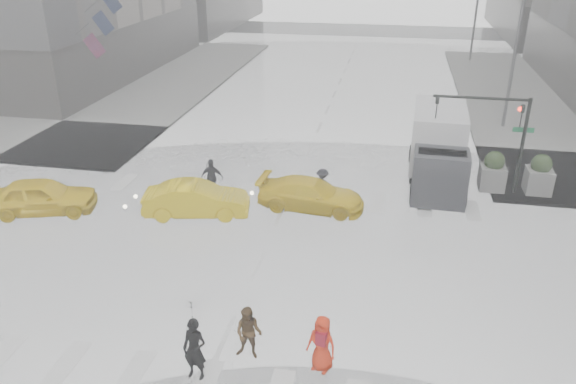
% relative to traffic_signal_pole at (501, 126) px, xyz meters
% --- Properties ---
extents(ground, '(120.00, 120.00, 0.00)m').
position_rel_traffic_signal_pole_xyz_m(ground, '(-9.01, -8.01, -3.22)').
color(ground, black).
rests_on(ground, ground).
extents(sidewalk_nw, '(35.00, 35.00, 0.15)m').
position_rel_traffic_signal_pole_xyz_m(sidewalk_nw, '(-28.51, 9.49, -3.14)').
color(sidewalk_nw, slate).
rests_on(sidewalk_nw, ground).
extents(road_markings, '(18.00, 48.00, 0.01)m').
position_rel_traffic_signal_pole_xyz_m(road_markings, '(-9.01, -8.01, -3.21)').
color(road_markings, silver).
rests_on(road_markings, ground).
extents(traffic_signal_pole, '(4.45, 0.42, 4.50)m').
position_rel_traffic_signal_pole_xyz_m(traffic_signal_pole, '(0.00, 0.00, 0.00)').
color(traffic_signal_pole, black).
rests_on(traffic_signal_pole, ground).
extents(street_lamp_near, '(2.15, 0.22, 9.00)m').
position_rel_traffic_signal_pole_xyz_m(street_lamp_near, '(1.86, 9.99, 1.73)').
color(street_lamp_near, '#59595B').
rests_on(street_lamp_near, ground).
extents(street_lamp_far, '(2.15, 0.22, 9.00)m').
position_rel_traffic_signal_pole_xyz_m(street_lamp_far, '(1.86, 29.99, 1.73)').
color(street_lamp_far, '#59595B').
rests_on(street_lamp_far, ground).
extents(planter_west, '(1.10, 1.10, 1.80)m').
position_rel_traffic_signal_pole_xyz_m(planter_west, '(-2.01, 0.19, -2.23)').
color(planter_west, slate).
rests_on(planter_west, ground).
extents(planter_mid, '(1.10, 1.10, 1.80)m').
position_rel_traffic_signal_pole_xyz_m(planter_mid, '(-0.01, 0.19, -2.23)').
color(planter_mid, slate).
rests_on(planter_mid, ground).
extents(planter_east, '(1.10, 1.10, 1.80)m').
position_rel_traffic_signal_pole_xyz_m(planter_east, '(1.99, 0.19, -2.23)').
color(planter_east, slate).
rests_on(planter_east, ground).
extents(flag_cluster, '(2.87, 3.06, 4.69)m').
position_rel_traffic_signal_pole_xyz_m(flag_cluster, '(-24.09, 10.49, 2.42)').
color(flag_cluster, '#59595B').
rests_on(flag_cluster, ground).
extents(pedestrian_black, '(1.08, 1.10, 2.43)m').
position_rel_traffic_signal_pole_xyz_m(pedestrian_black, '(-9.29, -13.68, -1.65)').
color(pedestrian_black, black).
rests_on(pedestrian_black, ground).
extents(pedestrian_brown, '(0.82, 0.66, 1.62)m').
position_rel_traffic_signal_pole_xyz_m(pedestrian_brown, '(-8.10, -12.66, -2.41)').
color(pedestrian_brown, '#483219').
rests_on(pedestrian_brown, ground).
extents(pedestrian_orange, '(0.94, 0.76, 1.68)m').
position_rel_traffic_signal_pole_xyz_m(pedestrian_orange, '(-6.06, -12.75, -2.37)').
color(pedestrian_orange, red).
rests_on(pedestrian_orange, ground).
extents(pedestrian_far_a, '(1.09, 0.75, 1.75)m').
position_rel_traffic_signal_pole_xyz_m(pedestrian_far_a, '(-12.39, -2.63, -2.34)').
color(pedestrian_far_a, black).
rests_on(pedestrian_far_a, ground).
extents(pedestrian_far_b, '(1.12, 0.93, 1.51)m').
position_rel_traffic_signal_pole_xyz_m(pedestrian_far_b, '(-7.47, -2.23, -2.46)').
color(pedestrian_far_b, black).
rests_on(pedestrian_far_b, ground).
extents(taxi_front, '(4.79, 3.01, 1.52)m').
position_rel_traffic_signal_pole_xyz_m(taxi_front, '(-18.91, -5.62, -2.46)').
color(taxi_front, yellow).
rests_on(taxi_front, ground).
extents(taxi_mid, '(4.58, 2.36, 1.44)m').
position_rel_traffic_signal_pole_xyz_m(taxi_mid, '(-12.43, -4.62, -2.50)').
color(taxi_mid, yellow).
rests_on(taxi_mid, ground).
extents(taxi_rear, '(4.16, 2.16, 1.32)m').
position_rel_traffic_signal_pole_xyz_m(taxi_rear, '(-7.83, -3.09, -2.56)').
color(taxi_rear, yellow).
rests_on(taxi_rear, ground).
extents(box_truck, '(2.40, 6.39, 3.40)m').
position_rel_traffic_signal_pole_xyz_m(box_truck, '(-2.47, 0.77, -1.40)').
color(box_truck, silver).
rests_on(box_truck, ground).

